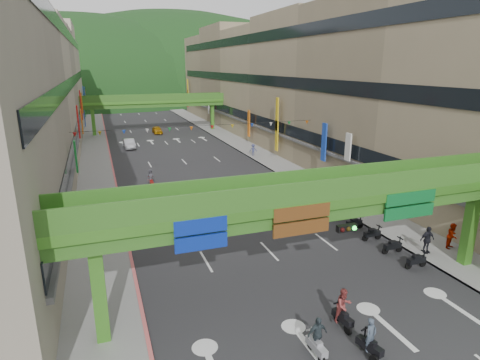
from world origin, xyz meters
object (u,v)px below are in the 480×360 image
scooter_rider_mid (343,308)px  car_yellow (157,130)px  pedestrian_red (452,238)px  overpass_near (340,211)px  scooter_rider_near (370,340)px  car_silver (129,144)px

scooter_rider_mid → car_yellow: (-0.02, 60.76, -0.44)m
car_yellow → pedestrian_red: size_ratio=2.14×
scooter_rider_mid → overpass_near: bearing=67.9°
pedestrian_red → overpass_near: bearing=169.3°
overpass_near → car_yellow: (-0.92, 58.54, -4.55)m
scooter_rider_near → scooter_rider_mid: bearing=88.5°
car_silver → pedestrian_red: size_ratio=2.46×
scooter_rider_mid → car_silver: 48.73m
scooter_rider_mid → car_yellow: size_ratio=0.55×
overpass_near → scooter_rider_mid: (-0.90, -2.21, -4.11)m
scooter_rider_near → pedestrian_red: size_ratio=1.07×
pedestrian_red → scooter_rider_near: bearing=-173.9°
car_silver → car_yellow: (6.08, 12.41, -0.07)m
scooter_rider_mid → pedestrian_red: (11.98, 4.83, -0.19)m
scooter_rider_near → car_yellow: size_ratio=0.50×
scooter_rider_near → pedestrian_red: scooter_rider_near is taller
scooter_rider_mid → car_silver: (-6.10, 48.34, -0.36)m
scooter_rider_mid → pedestrian_red: size_ratio=1.17×
overpass_near → car_silver: 46.87m
car_yellow → pedestrian_red: (12.00, -55.93, 0.24)m
car_yellow → pedestrian_red: pedestrian_red is taller
scooter_rider_mid → car_silver: scooter_rider_mid is taller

